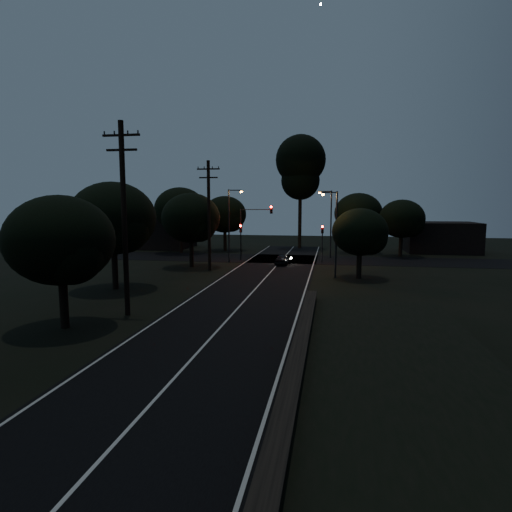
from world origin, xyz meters
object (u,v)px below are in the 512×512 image
(signal_right, at_px, (322,237))
(streetlight_a, at_px, (231,220))
(streetlight_b, at_px, (329,219))
(utility_pole_mid, at_px, (124,216))
(streetlight_c, at_px, (334,228))
(car, at_px, (283,260))
(tall_pine, at_px, (301,167))
(signal_mast, at_px, (255,223))
(signal_left, at_px, (241,236))
(utility_pole_far, at_px, (209,214))

(signal_right, height_order, streetlight_a, streetlight_a)
(streetlight_b, bearing_deg, utility_pole_mid, -111.30)
(streetlight_c, distance_m, car, 9.70)
(utility_pole_mid, xyz_separation_m, streetlight_c, (11.83, 15.00, -1.39))
(utility_pole_mid, bearing_deg, streetlight_a, 88.27)
(tall_pine, height_order, streetlight_a, tall_pine)
(tall_pine, xyz_separation_m, streetlight_b, (4.31, -11.00, -7.12))
(utility_pole_mid, bearing_deg, car, 73.57)
(utility_pole_mid, relative_size, streetlight_a, 1.38)
(signal_right, xyz_separation_m, signal_mast, (-7.51, 0.00, 1.50))
(signal_mast, height_order, streetlight_b, streetlight_b)
(tall_pine, bearing_deg, streetlight_c, -79.07)
(signal_left, relative_size, streetlight_a, 0.51)
(streetlight_b, height_order, car, streetlight_b)
(tall_pine, xyz_separation_m, signal_left, (-5.60, -15.01, -8.92))
(utility_pole_far, relative_size, streetlight_c, 1.40)
(utility_pole_mid, height_order, streetlight_b, utility_pole_mid)
(signal_left, distance_m, signal_right, 9.20)
(signal_left, bearing_deg, utility_pole_mid, -93.21)
(signal_right, relative_size, streetlight_a, 0.51)
(utility_pole_mid, height_order, streetlight_c, utility_pole_mid)
(signal_left, relative_size, signal_mast, 0.66)
(signal_right, xyz_separation_m, streetlight_b, (0.71, 4.01, 1.80))
(tall_pine, distance_m, signal_right, 17.83)
(utility_pole_far, height_order, tall_pine, tall_pine)
(streetlight_b, height_order, streetlight_c, streetlight_b)
(utility_pole_mid, height_order, tall_pine, tall_pine)
(tall_pine, relative_size, car, 5.16)
(tall_pine, distance_m, signal_left, 18.34)
(streetlight_b, bearing_deg, signal_left, -157.95)
(utility_pole_mid, distance_m, tall_pine, 41.05)
(utility_pole_far, relative_size, signal_left, 2.56)
(utility_pole_mid, xyz_separation_m, tall_pine, (7.00, 40.00, 6.02))
(utility_pole_far, distance_m, tall_pine, 24.85)
(signal_mast, xyz_separation_m, streetlight_c, (8.74, -9.99, 0.01))
(utility_pole_mid, distance_m, signal_left, 25.19)
(utility_pole_mid, distance_m, signal_right, 27.30)
(streetlight_b, bearing_deg, signal_mast, -154.01)
(utility_pole_far, xyz_separation_m, car, (6.54, 5.18, -4.95))
(utility_pole_far, height_order, signal_mast, utility_pole_far)
(utility_pole_far, xyz_separation_m, streetlight_c, (11.83, -2.00, -1.13))
(utility_pole_far, distance_m, streetlight_b, 16.51)
(streetlight_c, bearing_deg, signal_left, 136.24)
(utility_pole_far, height_order, streetlight_a, utility_pole_far)
(signal_right, bearing_deg, streetlight_b, 80.00)
(tall_pine, height_order, signal_mast, tall_pine)
(signal_mast, xyz_separation_m, streetlight_b, (8.22, 4.01, 0.30))
(car, bearing_deg, utility_pole_mid, 79.63)
(utility_pole_mid, xyz_separation_m, streetlight_b, (11.31, 29.00, -1.10))
(signal_mast, distance_m, car, 5.85)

